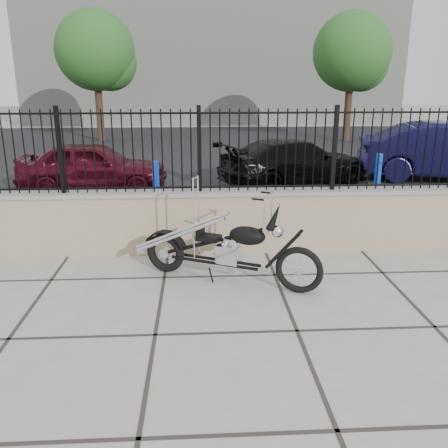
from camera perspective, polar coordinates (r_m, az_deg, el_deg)
name	(u,v)px	position (r m, az deg, el deg)	size (l,w,h in m)	color
ground_plane	(297,331)	(5.21, 8.79, -12.60)	(90.00, 90.00, 0.00)	#99968E
parking_lot	(226,154)	(17.15, 0.27, 8.43)	(30.00, 30.00, 0.00)	black
retaining_wall	(265,221)	(7.30, 5.01, 0.41)	(14.00, 0.36, 0.96)	gray
iron_fence	(267,150)	(7.07, 5.24, 8.82)	(14.00, 0.08, 1.20)	black
background_building	(213,55)	(30.98, -1.38, 19.68)	(22.00, 6.00, 8.00)	beige
chopper_motorcycle	(225,231)	(6.07, 0.16, -0.83)	(2.33, 0.41, 1.40)	black
car_red	(93,166)	(11.70, -15.46, 6.70)	(1.39, 3.45, 1.17)	#420916
car_black	(295,162)	(12.10, 8.56, 7.38)	(1.61, 3.95, 1.15)	black
bollard_a	(156,189)	(9.28, -8.15, 4.24)	(0.13, 0.13, 1.07)	blue
bollard_b	(377,181)	(10.24, 17.95, 4.93)	(0.13, 0.13, 1.12)	#0D1BC5
tree_left	(95,47)	(21.38, -15.27, 19.88)	(3.25, 3.25, 5.48)	#382619
tree_right	(352,48)	(21.40, 15.19, 19.75)	(3.20, 3.20, 5.41)	#382619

